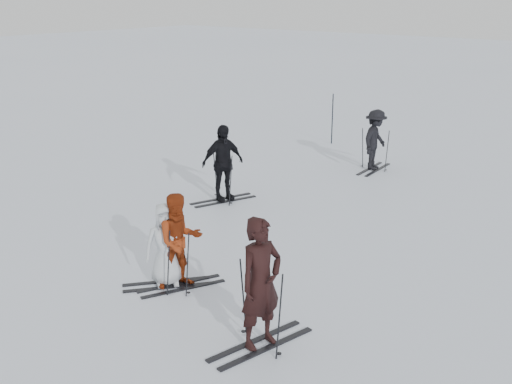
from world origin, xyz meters
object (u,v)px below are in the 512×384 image
Objects in this scene: skier_grey at (166,246)px; piste_marker at (332,119)px; skier_red at (180,242)px; skier_near_dark at (261,285)px; skier_uphill_far at (375,141)px; skier_uphill_left at (223,164)px.

piste_marker is at bearing 56.39° from skier_grey.
skier_grey is (-0.25, -0.09, -0.10)m from skier_red.
skier_uphill_far is (-3.45, 9.81, -0.12)m from skier_near_dark.
skier_uphill_left is (-2.41, 4.26, 0.20)m from skier_grey.
skier_red is 0.28m from skier_grey.
skier_grey is 0.87× the size of skier_uphill_far.
skier_uphill_left reaches higher than skier_grey.
skier_near_dark is at bearing -62.34° from piste_marker.
skier_uphill_left is at bearing -80.17° from piste_marker.
skier_red is at bearing -70.90° from piste_marker.
skier_near_dark reaches higher than skier_grey.
skier_uphill_left is at bearing 68.12° from skier_grey.
piste_marker is at bearing 43.70° from skier_red.
skier_red reaches higher than skier_grey.
skier_near_dark reaches higher than piste_marker.
piste_marker is at bearing 39.18° from skier_near_dark.
piste_marker reaches higher than skier_grey.
skier_uphill_left reaches higher than skier_uphill_far.
piste_marker is (-3.89, 11.22, -0.00)m from skier_red.
piste_marker is (-2.78, 2.08, -0.02)m from skier_uphill_far.
skier_red is (-2.34, 0.67, -0.14)m from skier_near_dark.
skier_uphill_left is at bearing 57.19° from skier_red.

